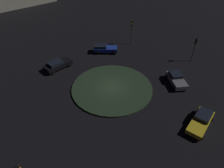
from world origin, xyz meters
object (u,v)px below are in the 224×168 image
Objects in this scene: car_grey at (176,79)px; car_blue at (104,48)px; car_yellow at (201,121)px; car_black at (57,64)px; traffic_light_west at (132,28)px; traffic_light_northwest at (195,45)px.

car_grey is 0.93× the size of car_blue.
car_grey reaches higher than car_yellow.
car_black is 1.02× the size of traffic_light_west.
car_blue is at bearing -9.50° from car_black.
traffic_light_northwest reaches higher than car_grey.
car_yellow is 22.00m from car_black.
car_black is at bearing -22.86° from traffic_light_northwest.
car_yellow is at bearing -54.99° from car_blue.
car_black is at bearing -142.79° from car_blue.
car_black is at bearing -40.05° from traffic_light_west.
car_black reaches higher than car_yellow.
car_blue is at bearing -40.40° from traffic_light_northwest.
car_grey is 0.89× the size of car_black.
traffic_light_northwest is 11.55m from traffic_light_west.
car_grey is at bearing -39.69° from car_blue.
car_black is at bearing -84.00° from car_yellow.
car_black is 9.02m from car_blue.
traffic_light_west reaches higher than car_grey.
car_grey is 0.91× the size of traffic_light_west.
traffic_light_west is (-5.63, 1.98, 2.43)m from car_blue.
car_yellow is 1.04× the size of car_blue.
traffic_light_northwest is 0.90× the size of traffic_light_west.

